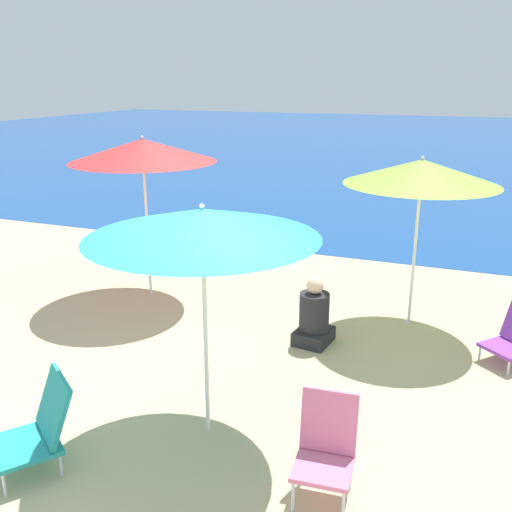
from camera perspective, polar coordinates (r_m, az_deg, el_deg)
The scene contains 8 objects.
ground_plane at distance 5.17m, azimuth -6.62°, elevation -16.77°, with size 60.00×60.00×0.00m, color #C6B284.
sea_water at distance 29.30m, azimuth 17.70°, elevation 10.88°, with size 60.00×40.00×0.01m.
beach_umbrella_lime at distance 6.81m, azimuth 16.22°, elevation 8.05°, with size 1.77×1.77×2.06m.
beach_umbrella_teal at distance 4.38m, azimuth -5.39°, elevation 3.24°, with size 1.84×1.84×1.99m.
beach_umbrella_red at distance 7.67m, azimuth -11.26°, elevation 10.31°, with size 1.93×1.93×2.19m.
beach_chair_teal at distance 4.85m, azimuth -20.85°, elevation -15.60°, with size 0.76×0.77×0.72m.
beach_chair_pink at distance 4.30m, azimuth 7.02°, elevation -18.19°, with size 0.45×0.49×0.76m.
person_seated_near at distance 6.50m, azimuth 5.82°, elevation -6.12°, with size 0.43×0.48×0.79m.
Camera 1 is at (2.09, -3.74, 2.89)m, focal length 40.00 mm.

